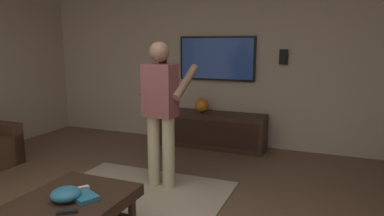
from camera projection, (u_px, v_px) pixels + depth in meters
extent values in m
cube|color=#BCA893|center=(227.00, 60.00, 5.59)|extent=(0.10, 6.64, 2.73)
cube|color=#332116|center=(69.00, 205.00, 2.80)|extent=(1.00, 0.80, 0.10)
cylinder|color=#332116|center=(132.00, 212.00, 3.10)|extent=(0.07, 0.07, 0.30)
cylinder|color=#332116|center=(74.00, 200.00, 3.33)|extent=(0.07, 0.07, 0.30)
cube|color=#332116|center=(211.00, 130.00, 5.54)|extent=(0.44, 1.70, 0.55)
cube|color=black|center=(206.00, 133.00, 5.33)|extent=(0.01, 1.56, 0.39)
cube|color=black|center=(217.00, 59.00, 5.56)|extent=(0.05, 1.24, 0.70)
cube|color=blue|center=(216.00, 59.00, 5.53)|extent=(0.01, 1.18, 0.64)
cylinder|color=#C6B793|center=(169.00, 153.00, 3.92)|extent=(0.14, 0.14, 0.82)
cylinder|color=#C6B793|center=(154.00, 151.00, 4.02)|extent=(0.14, 0.14, 0.82)
cube|color=#8C4C4C|center=(160.00, 91.00, 3.84)|extent=(0.26, 0.38, 0.58)
sphere|color=#997056|center=(159.00, 52.00, 3.77)|extent=(0.22, 0.22, 0.22)
cylinder|color=#997056|center=(186.00, 82.00, 3.88)|extent=(0.48, 0.15, 0.37)
cylinder|color=#997056|center=(153.00, 80.00, 4.09)|extent=(0.48, 0.15, 0.37)
cube|color=white|center=(178.00, 88.00, 4.17)|extent=(0.05, 0.05, 0.16)
ellipsoid|color=teal|center=(66.00, 194.00, 2.76)|extent=(0.24, 0.24, 0.11)
cube|color=white|center=(80.00, 188.00, 2.96)|extent=(0.15, 0.12, 0.02)
cube|color=black|center=(67.00, 212.00, 2.55)|extent=(0.13, 0.15, 0.02)
cube|color=teal|center=(84.00, 197.00, 2.79)|extent=(0.24, 0.27, 0.04)
sphere|color=orange|center=(202.00, 105.00, 5.55)|extent=(0.22, 0.22, 0.22)
cube|color=black|center=(284.00, 57.00, 5.18)|extent=(0.06, 0.12, 0.22)
cube|color=black|center=(163.00, 60.00, 5.93)|extent=(0.06, 0.12, 0.22)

